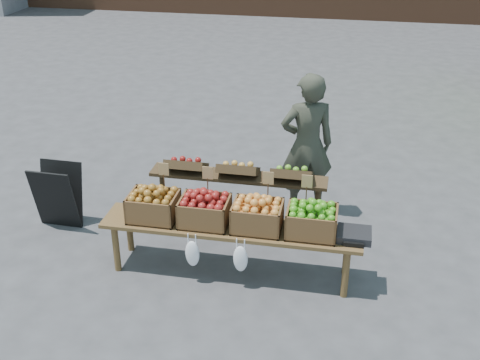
% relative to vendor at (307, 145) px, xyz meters
% --- Properties ---
extents(ground, '(80.00, 80.00, 0.00)m').
position_rel_vendor_xyz_m(ground, '(-0.05, -1.40, -0.90)').
color(ground, '#414143').
extents(vendor, '(0.76, 0.61, 1.80)m').
position_rel_vendor_xyz_m(vendor, '(0.00, 0.00, 0.00)').
color(vendor, '#323529').
rests_on(vendor, ground).
extents(chalkboard_sign, '(0.53, 0.30, 0.80)m').
position_rel_vendor_xyz_m(chalkboard_sign, '(-2.85, -0.91, -0.50)').
color(chalkboard_sign, black).
rests_on(chalkboard_sign, ground).
extents(back_table, '(2.10, 0.44, 1.04)m').
position_rel_vendor_xyz_m(back_table, '(-0.70, -0.75, -0.38)').
color(back_table, '#392917').
rests_on(back_table, ground).
extents(display_bench, '(2.70, 0.56, 0.57)m').
position_rel_vendor_xyz_m(display_bench, '(-0.63, -1.47, -0.61)').
color(display_bench, brown).
rests_on(display_bench, ground).
extents(crate_golden_apples, '(0.50, 0.40, 0.28)m').
position_rel_vendor_xyz_m(crate_golden_apples, '(-1.46, -1.47, -0.19)').
color(crate_golden_apples, '#975817').
rests_on(crate_golden_apples, display_bench).
extents(crate_russet_pears, '(0.50, 0.40, 0.28)m').
position_rel_vendor_xyz_m(crate_russet_pears, '(-0.91, -1.47, -0.19)').
color(crate_russet_pears, maroon).
rests_on(crate_russet_pears, display_bench).
extents(crate_red_apples, '(0.50, 0.40, 0.28)m').
position_rel_vendor_xyz_m(crate_red_apples, '(-0.36, -1.47, -0.19)').
color(crate_red_apples, gold).
rests_on(crate_red_apples, display_bench).
extents(crate_green_apples, '(0.50, 0.40, 0.28)m').
position_rel_vendor_xyz_m(crate_green_apples, '(0.19, -1.47, -0.19)').
color(crate_green_apples, '#318216').
rests_on(crate_green_apples, display_bench).
extents(weighing_scale, '(0.34, 0.30, 0.08)m').
position_rel_vendor_xyz_m(weighing_scale, '(0.62, -1.47, -0.29)').
color(weighing_scale, black).
rests_on(weighing_scale, display_bench).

